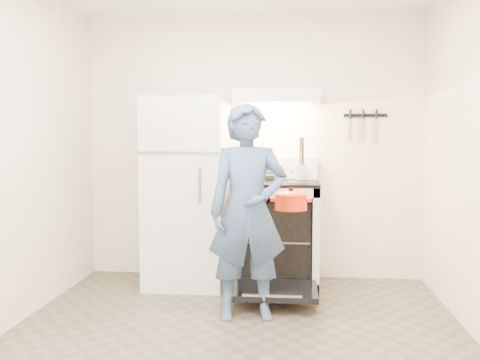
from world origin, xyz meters
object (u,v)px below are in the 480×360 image
at_px(refrigerator, 187,192).
at_px(dutch_oven, 291,202).
at_px(stove_body, 276,235).
at_px(person, 248,212).
at_px(tea_kettle, 266,164).

xyz_separation_m(refrigerator, dutch_oven, (0.94, -0.56, -0.02)).
height_order(stove_body, dutch_oven, dutch_oven).
bearing_deg(stove_body, dutch_oven, -77.01).
bearing_deg(stove_body, person, -101.37).
relative_size(tea_kettle, dutch_oven, 0.92).
distance_m(refrigerator, dutch_oven, 1.10).
bearing_deg(dutch_oven, tea_kettle, 106.21).
bearing_deg(refrigerator, stove_body, 1.77).
height_order(stove_body, tea_kettle, tea_kettle).
bearing_deg(tea_kettle, person, -94.16).
xyz_separation_m(refrigerator, stove_body, (0.81, 0.02, -0.39)).
xyz_separation_m(tea_kettle, person, (-0.08, -1.12, -0.30)).
height_order(stove_body, person, person).
xyz_separation_m(refrigerator, tea_kettle, (0.71, 0.24, 0.25)).
relative_size(refrigerator, tea_kettle, 5.69).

